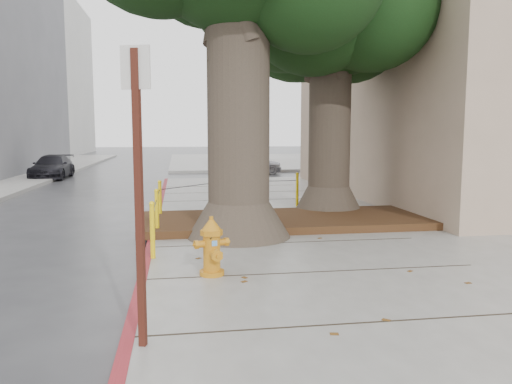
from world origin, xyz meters
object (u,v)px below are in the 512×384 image
car_silver (249,163)px  car_red (376,165)px  signpost (139,181)px  car_dark (52,167)px  fire_hydrant (212,247)px

car_silver → car_red: 6.61m
signpost → car_dark: 21.07m
signpost → car_silver: bearing=97.0°
car_red → car_dark: size_ratio=0.84×
car_silver → car_red: (6.43, -1.53, -0.06)m
fire_hydrant → signpost: 2.71m
signpost → car_silver: 21.60m
fire_hydrant → car_silver: 19.16m
fire_hydrant → car_dark: car_dark is taller
fire_hydrant → car_silver: bearing=64.8°
car_silver → car_dark: car_silver is taller
car_silver → car_red: car_silver is taller
fire_hydrant → signpost: signpost is taller
fire_hydrant → car_dark: bearing=94.1°
signpost → car_red: signpost is taller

